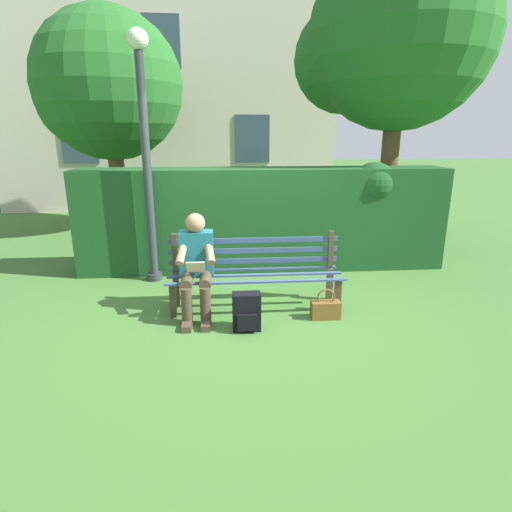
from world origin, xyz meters
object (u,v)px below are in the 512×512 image
at_px(tree_far, 104,89).
at_px(lamp_post, 145,142).
at_px(park_bench, 255,270).
at_px(tree, 390,41).
at_px(person_seated, 196,263).
at_px(handbag, 326,309).
at_px(backpack, 247,312).

xyz_separation_m(tree_far, lamp_post, (-1.32, 3.39, -0.96)).
bearing_deg(lamp_post, park_bench, 142.76).
bearing_deg(tree, person_seated, 40.69).
relative_size(park_bench, lamp_post, 0.63).
height_order(park_bench, tree_far, tree_far).
relative_size(handbag, tree_far, 0.08).
height_order(handbag, tree_far, tree_far).
height_order(backpack, lamp_post, lamp_post).
distance_m(park_bench, person_seated, 0.72).
xyz_separation_m(person_seated, tree_far, (1.99, -4.61, 2.24)).
bearing_deg(backpack, park_bench, -101.89).
distance_m(park_bench, lamp_post, 2.22).
height_order(backpack, handbag, backpack).
bearing_deg(handbag, park_bench, -29.78).
bearing_deg(backpack, tree, -129.14).
bearing_deg(handbag, tree, -119.14).
distance_m(park_bench, tree_far, 5.69).
height_order(person_seated, tree, tree).
height_order(tree, tree_far, tree).
bearing_deg(lamp_post, person_seated, 119.09).
distance_m(person_seated, tree, 4.86).
height_order(person_seated, tree_far, tree_far).
relative_size(tree_far, lamp_post, 1.35).
xyz_separation_m(park_bench, lamp_post, (1.35, -1.02, 1.44)).
bearing_deg(tree_far, tree, 158.08).
distance_m(tree, tree_far, 5.43).
distance_m(tree_far, lamp_post, 3.77).
height_order(park_bench, backpack, park_bench).
distance_m(backpack, handbag, 0.93).
distance_m(tree, backpack, 5.08).
height_order(person_seated, handbag, person_seated).
height_order(park_bench, person_seated, person_seated).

